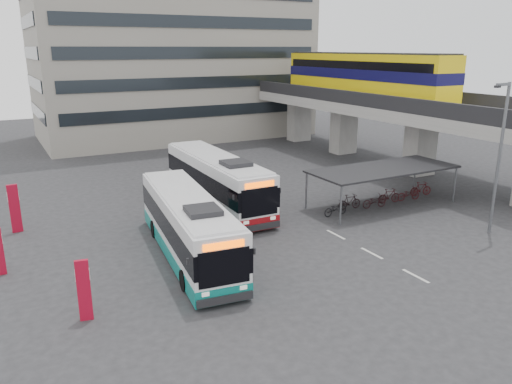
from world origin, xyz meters
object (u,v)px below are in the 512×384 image
bus_main (217,181)px  lamp_post (499,150)px  bus_teal (188,226)px  pedestrian (175,241)px

bus_main → lamp_post: size_ratio=1.45×
bus_main → lamp_post: (11.34, -12.13, 3.12)m
bus_teal → lamp_post: bearing=-11.0°
bus_main → bus_teal: size_ratio=1.05×
lamp_post → pedestrian: bearing=153.8°
bus_main → pedestrian: bearing=-127.0°
bus_teal → bus_main: bearing=62.8°
bus_main → lamp_post: bearing=-45.9°
bus_teal → lamp_post: size_ratio=1.39×
pedestrian → lamp_post: lamp_post is taller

